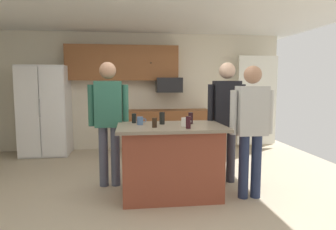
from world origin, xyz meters
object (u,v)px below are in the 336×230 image
at_px(kitchen_island, 171,160).
at_px(glass_short_whisky, 188,122).
at_px(refrigerator, 45,111).
at_px(tumbler_amber, 191,118).
at_px(mug_blue_stoneware, 185,122).
at_px(person_guest_left, 109,115).
at_px(glass_dark_ale, 134,118).
at_px(mug_ceramic_white, 140,121).
at_px(person_elder_center, 251,123).
at_px(glass_pilsner, 162,118).
at_px(glass_stout_tall, 155,123).
at_px(microwave_over_range, 169,85).
at_px(person_guest_by_door, 226,113).

relative_size(kitchen_island, glass_short_whisky, 9.20).
xyz_separation_m(refrigerator, glass_short_whisky, (2.46, -2.85, 0.10)).
bearing_deg(tumbler_amber, mug_blue_stoneware, -118.58).
height_order(refrigerator, person_guest_left, refrigerator).
distance_m(mug_blue_stoneware, tumbler_amber, 0.25).
height_order(glass_dark_ale, mug_ceramic_white, glass_dark_ale).
distance_m(refrigerator, glass_dark_ale, 2.90).
xyz_separation_m(kitchen_island, mug_blue_stoneware, (0.17, -0.10, 0.52)).
relative_size(mug_ceramic_white, glass_short_whisky, 0.83).
bearing_deg(person_guest_left, tumbler_amber, 12.26).
relative_size(person_elder_center, tumbler_amber, 11.05).
height_order(glass_pilsner, tumbler_amber, glass_pilsner).
bearing_deg(glass_dark_ale, glass_pilsner, -24.89).
distance_m(kitchen_island, glass_stout_tall, 0.59).
relative_size(glass_dark_ale, glass_stout_tall, 1.10).
distance_m(person_guest_left, glass_dark_ale, 0.41).
height_order(kitchen_island, glass_short_whisky, glass_short_whisky).
distance_m(microwave_over_range, kitchen_island, 2.86).
height_order(person_elder_center, person_guest_by_door, person_guest_by_door).
bearing_deg(tumbler_amber, glass_pilsner, -179.46).
relative_size(person_guest_by_door, glass_dark_ale, 13.55).
distance_m(person_guest_by_door, glass_stout_tall, 1.26).
distance_m(person_elder_center, glass_pilsner, 1.16).
relative_size(person_guest_left, glass_stout_tall, 14.87).
height_order(person_elder_center, mug_blue_stoneware, person_elder_center).
bearing_deg(person_elder_center, glass_short_whisky, 17.16).
height_order(glass_dark_ale, glass_stout_tall, glass_dark_ale).
xyz_separation_m(kitchen_island, glass_stout_tall, (-0.23, -0.16, 0.53)).
relative_size(refrigerator, kitchen_island, 1.33).
xyz_separation_m(glass_dark_ale, mug_ceramic_white, (0.08, -0.18, -0.01)).
distance_m(mug_ceramic_white, tumbler_amber, 0.68).
bearing_deg(glass_stout_tall, glass_dark_ale, 119.06).
bearing_deg(person_elder_center, kitchen_island, -0.00).
bearing_deg(person_guest_by_door, kitchen_island, -0.00).
distance_m(refrigerator, person_elder_center, 4.30).
distance_m(glass_dark_ale, glass_short_whisky, 0.87).
xyz_separation_m(microwave_over_range, person_guest_left, (-1.15, -2.19, -0.41)).
bearing_deg(glass_short_whisky, mug_ceramic_white, 145.16).
height_order(mug_ceramic_white, mug_blue_stoneware, mug_blue_stoneware).
bearing_deg(microwave_over_range, mug_ceramic_white, -105.53).
distance_m(microwave_over_range, glass_dark_ale, 2.55).
bearing_deg(person_guest_by_door, microwave_over_range, -101.34).
bearing_deg(mug_ceramic_white, refrigerator, 127.60).
distance_m(person_elder_center, person_guest_left, 1.97).
xyz_separation_m(person_elder_center, glass_pilsner, (-1.12, 0.32, 0.03)).
bearing_deg(person_elder_center, glass_stout_tall, 9.18).
bearing_deg(person_guest_by_door, glass_pilsner, -8.41).
xyz_separation_m(person_elder_center, person_guest_left, (-1.85, 0.69, 0.05)).
bearing_deg(glass_short_whisky, tumbler_amber, 74.63).
bearing_deg(glass_short_whisky, kitchen_island, 121.16).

